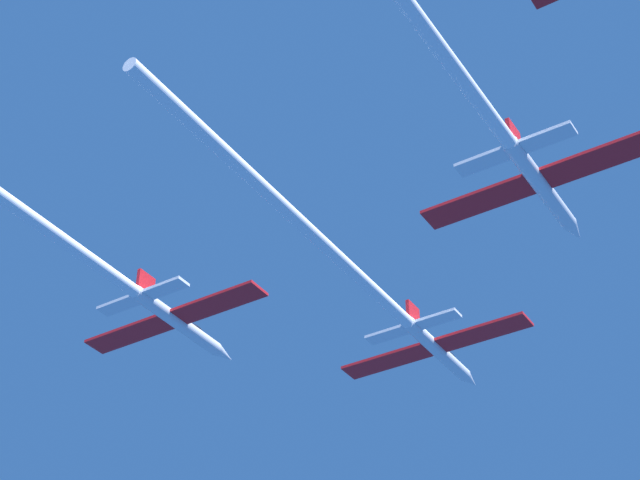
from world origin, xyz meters
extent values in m
cylinder|color=white|center=(-0.18, -0.45, -0.17)|extent=(1.07, 9.76, 1.07)
cone|color=white|center=(-0.18, 5.51, -0.17)|extent=(1.05, 2.15, 1.05)
ellipsoid|color=black|center=(-0.18, 1.70, 0.28)|extent=(0.75, 1.95, 0.54)
cube|color=red|center=(-4.42, -0.93, -0.17)|extent=(7.42, 2.15, 0.23)
cube|color=red|center=(4.07, -0.93, -0.17)|extent=(7.42, 2.15, 0.23)
cube|color=red|center=(-0.18, -4.35, 1.15)|extent=(0.28, 1.76, 1.56)
cube|color=white|center=(-2.38, -4.55, -0.17)|extent=(3.34, 1.29, 0.23)
cube|color=white|center=(2.03, -4.55, -0.17)|extent=(3.34, 1.29, 0.23)
cylinder|color=white|center=(-0.18, -21.46, -0.17)|extent=(0.97, 32.27, 0.97)
cylinder|color=white|center=(-14.84, -14.80, -0.23)|extent=(1.07, 9.76, 1.07)
cone|color=white|center=(-14.84, -8.84, -0.23)|extent=(1.05, 2.15, 1.05)
ellipsoid|color=black|center=(-14.84, -12.65, 0.22)|extent=(0.75, 1.95, 0.54)
cube|color=red|center=(-19.09, -15.29, -0.23)|extent=(7.42, 2.15, 0.23)
cube|color=red|center=(-10.59, -15.29, -0.23)|extent=(7.42, 2.15, 0.23)
cube|color=red|center=(-14.84, -18.70, 1.09)|extent=(0.28, 1.76, 1.56)
cube|color=white|center=(-17.05, -18.90, -0.23)|extent=(3.34, 1.29, 0.23)
cube|color=white|center=(-12.63, -18.90, -0.23)|extent=(3.34, 1.29, 0.23)
cylinder|color=white|center=(14.60, -14.61, 0.57)|extent=(1.07, 9.76, 1.07)
cone|color=white|center=(14.60, -8.65, 0.57)|extent=(1.05, 2.15, 1.05)
ellipsoid|color=black|center=(14.60, -12.46, 1.03)|extent=(0.75, 1.95, 0.54)
cube|color=red|center=(10.36, -15.10, 0.57)|extent=(7.42, 2.15, 0.23)
cube|color=red|center=(18.85, -15.10, 0.57)|extent=(7.42, 2.15, 0.23)
cube|color=red|center=(14.60, -18.52, 1.89)|extent=(0.28, 1.76, 1.56)
cube|color=white|center=(12.40, -18.71, 0.57)|extent=(3.34, 1.29, 0.23)
cube|color=white|center=(16.81, -18.71, 0.57)|extent=(3.34, 1.29, 0.23)
camera|label=1|loc=(31.43, -67.99, -42.83)|focal=60.50mm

